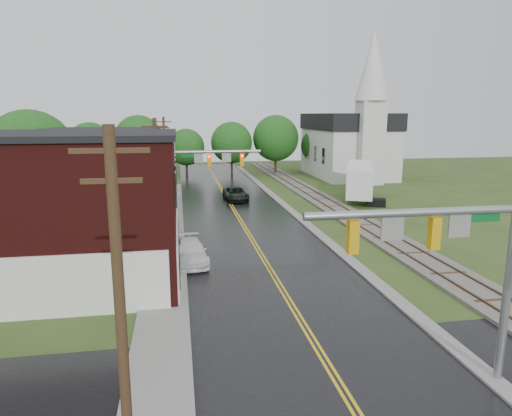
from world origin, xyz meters
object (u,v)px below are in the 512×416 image
object	(u,v)px
traffic_signal_far	(200,167)
utility_pole_a	(120,301)
church	(351,138)
utility_pole_b	(157,179)
utility_pole_c	(165,154)
tree_left_b	(33,155)
tree_left_e	(148,152)
suv_dark	(236,194)
tree_left_c	(97,160)
brick_building	(46,209)
semi_trailer	(360,179)
pickup_white	(190,252)
traffic_signal_near	(454,248)

from	to	relation	value
traffic_signal_far	utility_pole_a	distance (m)	27.20
church	utility_pole_b	distance (m)	41.55
utility_pole_c	tree_left_b	bearing A→B (deg)	-132.39
tree_left_e	suv_dark	bearing A→B (deg)	-40.27
utility_pole_c	tree_left_b	size ratio (longest dim) A/B	0.93
tree_left_c	utility_pole_a	bearing A→B (deg)	-79.98
brick_building	utility_pole_b	world-z (taller)	utility_pole_b
utility_pole_b	semi_trailer	size ratio (longest dim) A/B	0.75
tree_left_b	pickup_white	xyz separation A→B (m)	(13.14, -14.88, -5.02)
utility_pole_a	semi_trailer	bearing A→B (deg)	59.73
church	tree_left_b	distance (m)	43.70
traffic_signal_near	utility_pole_a	world-z (taller)	utility_pole_a
tree_left_b	semi_trailer	xyz separation A→B (m)	(32.40, 4.69, -3.46)
tree_left_b	utility_pole_c	bearing A→B (deg)	47.61
tree_left_c	pickup_white	xyz separation A→B (m)	(9.14, -22.88, -3.81)
church	traffic_signal_near	world-z (taller)	church
church	tree_left_c	xyz separation A→B (m)	(-33.85, -13.84, -1.32)
utility_pole_b	tree_left_c	size ratio (longest dim) A/B	1.18
brick_building	traffic_signal_far	bearing A→B (deg)	53.08
utility_pole_c	tree_left_b	world-z (taller)	tree_left_b
semi_trailer	tree_left_c	bearing A→B (deg)	173.36
tree_left_b	suv_dark	bearing A→B (deg)	17.36
church	traffic_signal_near	bearing A→B (deg)	-107.72
utility_pole_a	utility_pole_c	distance (m)	44.00
church	pickup_white	world-z (taller)	church
traffic_signal_near	church	bearing A→B (deg)	72.28
traffic_signal_far	suv_dark	bearing A→B (deg)	68.30
utility_pole_c	tree_left_c	world-z (taller)	utility_pole_c
pickup_white	utility_pole_b	bearing A→B (deg)	108.08
utility_pole_a	tree_left_e	size ratio (longest dim) A/B	1.10
tree_left_c	traffic_signal_near	bearing A→B (deg)	-65.44
brick_building	traffic_signal_near	world-z (taller)	brick_building
utility_pole_b	church	bearing A→B (deg)	49.82
traffic_signal_far	suv_dark	world-z (taller)	traffic_signal_far
tree_left_b	tree_left_c	size ratio (longest dim) A/B	1.27
utility_pole_b	utility_pole_c	distance (m)	22.00
traffic_signal_far	semi_trailer	distance (m)	20.60
tree_left_b	semi_trailer	bearing A→B (deg)	8.24
church	suv_dark	size ratio (longest dim) A/B	3.91
suv_dark	traffic_signal_far	bearing A→B (deg)	-113.77
suv_dark	semi_trailer	distance (m)	13.89
church	tree_left_b	bearing A→B (deg)	-150.01
brick_building	pickup_white	size ratio (longest dim) A/B	2.97
semi_trailer	brick_building	bearing A→B (deg)	-141.39
tree_left_e	suv_dark	distance (m)	13.29
traffic_signal_near	utility_pole_a	bearing A→B (deg)	-168.98
utility_pole_b	tree_left_c	bearing A→B (deg)	111.49
brick_building	tree_left_c	xyz separation A→B (m)	(-1.36, 24.90, 0.36)
brick_building	traffic_signal_far	xyz separation A→B (m)	(9.01, 12.00, 0.82)
tree_left_c	tree_left_e	bearing A→B (deg)	50.19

